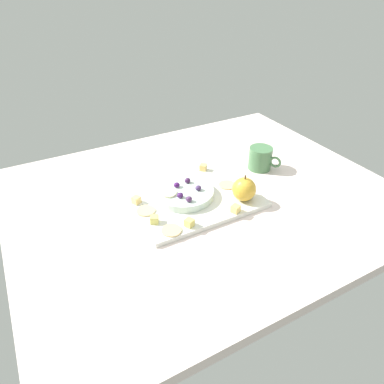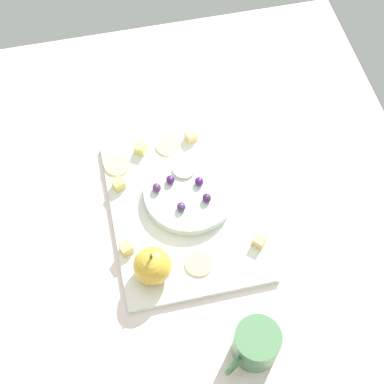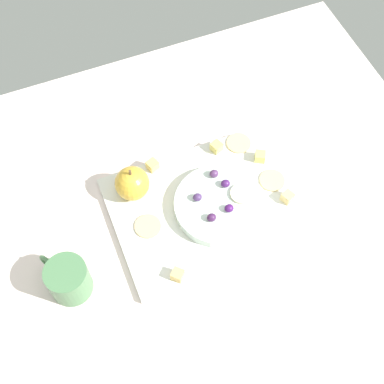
{
  "view_description": "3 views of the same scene",
  "coord_description": "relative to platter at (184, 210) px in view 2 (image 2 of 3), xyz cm",
  "views": [
    {
      "loc": [
        -46.4,
        -77.27,
        63.36
      ],
      "look_at": [
        -5.58,
        -2.65,
        7.03
      ],
      "focal_mm": 33.07,
      "sensor_mm": 36.0,
      "label": 1
    },
    {
      "loc": [
        48.62,
        -11.67,
        101.29
      ],
      "look_at": [
        -6.57,
        0.51,
        6.55
      ],
      "focal_mm": 53.32,
      "sensor_mm": 36.0,
      "label": 2
    },
    {
      "loc": [
        16.85,
        44.96,
        98.96
      ],
      "look_at": [
        -2.46,
        -3.08,
        8.83
      ],
      "focal_mm": 50.13,
      "sensor_mm": 36.0,
      "label": 3
    }
  ],
  "objects": [
    {
      "name": "table",
      "position": [
        4.56,
        1.48,
        -2.24
      ],
      "size": [
        113.33,
        92.97,
        3.09
      ],
      "primitive_type": "cube",
      "color": "silver",
      "rests_on": "ground"
    },
    {
      "name": "platter",
      "position": [
        0.0,
        0.0,
        0.0
      ],
      "size": [
        36.65,
        28.04,
        1.4
      ],
      "primitive_type": "cube",
      "color": "silver",
      "rests_on": "table"
    },
    {
      "name": "serving_dish",
      "position": [
        -2.35,
        1.4,
        1.82
      ],
      "size": [
        17.72,
        17.72,
        2.24
      ],
      "primitive_type": "cylinder",
      "color": "silver",
      "rests_on": "platter"
    },
    {
      "name": "apple_whole",
      "position": [
        12.18,
        -8.32,
        4.17
      ],
      "size": [
        6.94,
        6.94,
        6.94
      ],
      "primitive_type": "sphere",
      "color": "gold",
      "rests_on": "platter"
    },
    {
      "name": "apple_stem",
      "position": [
        12.18,
        -8.32,
        8.24
      ],
      "size": [
        0.5,
        0.5,
        1.2
      ],
      "primitive_type": "cylinder",
      "color": "brown",
      "rests_on": "apple_whole"
    },
    {
      "name": "cheese_cube_0",
      "position": [
        10.45,
        12.04,
        1.75
      ],
      "size": [
        2.98,
        2.98,
        2.11
      ],
      "primitive_type": "cube",
      "rotation": [
        0.0,
        0.0,
        0.79
      ],
      "color": "#EEC46C",
      "rests_on": "platter"
    },
    {
      "name": "cheese_cube_1",
      "position": [
        -15.95,
        4.86,
        1.75
      ],
      "size": [
        2.76,
        2.76,
        2.11
      ],
      "primitive_type": "cube",
      "rotation": [
        0.0,
        0.0,
        0.4
      ],
      "color": "#EFCA79",
      "rests_on": "platter"
    },
    {
      "name": "cheese_cube_2",
      "position": [
        -15.04,
        -5.99,
        1.75
      ],
      "size": [
        2.85,
        2.85,
        2.11
      ],
      "primitive_type": "cube",
      "rotation": [
        0.0,
        0.0,
        1.08
      ],
      "color": "#E0D569",
      "rests_on": "platter"
    },
    {
      "name": "cheese_cube_3",
      "position": [
        -7.55,
        -11.65,
        1.75
      ],
      "size": [
        2.75,
        2.75,
        2.11
      ],
      "primitive_type": "cube",
      "rotation": [
        0.0,
        0.0,
        0.39
      ],
      "color": "#E6D267",
      "rests_on": "platter"
    },
    {
      "name": "cheese_cube_4",
      "position": [
        6.59,
        -12.38,
        1.75
      ],
      "size": [
        2.72,
        2.72,
        2.11
      ],
      "primitive_type": "cube",
      "rotation": [
        0.0,
        0.0,
        0.36
      ],
      "color": "#E9CA69",
      "rests_on": "platter"
    },
    {
      "name": "cracker_0",
      "position": [
        12.14,
        0.15,
        0.9
      ],
      "size": [
        5.23,
        5.23,
        0.4
      ],
      "primitive_type": "cylinder",
      "color": "#E1B580",
      "rests_on": "platter"
    },
    {
      "name": "cracker_1",
      "position": [
        -12.6,
        -11.28,
        0.9
      ],
      "size": [
        5.23,
        5.23,
        0.4
      ],
      "primitive_type": "cylinder",
      "color": "#E0BD82",
      "rests_on": "platter"
    },
    {
      "name": "cracker_2",
      "position": [
        -15.13,
        -0.21,
        0.9
      ],
      "size": [
        5.23,
        5.23,
        0.4
      ],
      "primitive_type": "cylinder",
      "color": "#DCBD84",
      "rests_on": "platter"
    },
    {
      "name": "grape_0",
      "position": [
        0.45,
        4.33,
        3.74
      ],
      "size": [
        1.85,
        1.66,
        1.6
      ],
      "primitive_type": "ellipsoid",
      "color": "#421F4A",
      "rests_on": "serving_dish"
    },
    {
      "name": "grape_1",
      "position": [
        -5.1,
        -1.64,
        3.71
      ],
      "size": [
        1.85,
        1.66,
        1.54
      ],
      "primitive_type": "ellipsoid",
      "color": "#451D5D",
      "rests_on": "serving_dish"
    },
    {
      "name": "grape_2",
      "position": [
        -3.5,
        3.73,
        3.7
      ],
      "size": [
        1.85,
        1.66,
        1.52
      ],
      "primitive_type": "ellipsoid",
      "color": "#47185F",
      "rests_on": "serving_dish"
    },
    {
      "name": "grape_3",
      "position": [
        -3.87,
        -4.58,
        3.77
      ],
      "size": [
        1.85,
        1.66,
        1.66
      ],
      "primitive_type": "ellipsoid",
      "color": "#522F5C",
      "rests_on": "serving_dish"
    },
    {
      "name": "grape_4",
      "position": [
        1.28,
        -0.82,
        3.71
      ],
      "size": [
        1.85,
        1.66,
        1.56
      ],
      "primitive_type": "ellipsoid",
      "color": "#462D5E",
      "rests_on": "serving_dish"
    },
    {
      "name": "apple_slice_0",
      "position": [
        -7.19,
        1.79,
        3.24
      ],
      "size": [
        4.45,
        4.45,
        0.6
      ],
      "primitive_type": "cylinder",
      "color": "beige",
      "rests_on": "serving_dish"
    },
    {
      "name": "cup",
      "position": [
        29.35,
        5.95,
        3.14
      ],
      "size": [
        7.98,
        10.16,
        7.69
      ],
      "color": "#48764A",
      "rests_on": "table"
    }
  ]
}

